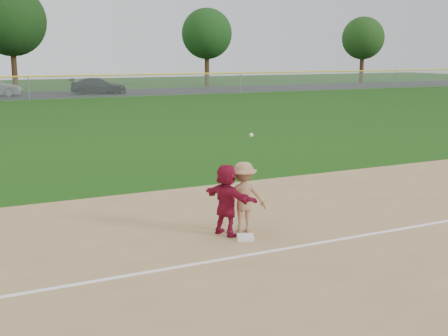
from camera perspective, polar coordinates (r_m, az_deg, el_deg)
name	(u,v)px	position (r m, az deg, el deg)	size (l,w,h in m)	color
ground	(254,240)	(12.11, 3.06, -7.34)	(160.00, 160.00, 0.00)	#17440D
foul_line	(273,251)	(11.45, 4.98, -8.38)	(60.00, 0.10, 0.01)	white
parking_asphalt	(22,95)	(56.47, -19.85, 6.94)	(120.00, 10.00, 0.01)	black
first_base	(245,237)	(12.10, 2.18, -7.04)	(0.35, 0.35, 0.08)	white
base_runner	(226,200)	(12.18, 0.25, -3.24)	(1.46, 0.47, 1.58)	maroon
car_right	(98,86)	(56.56, -12.64, 8.15)	(2.18, 5.36, 1.56)	black
first_base_play	(243,197)	(12.36, 1.99, -2.99)	(1.16, 0.88, 2.24)	#959597
outfield_fence	(28,77)	(50.40, -19.30, 8.73)	(110.00, 0.12, 110.00)	#999EA0
tree_2	(11,21)	(61.89, -20.84, 13.78)	(7.00, 7.00, 10.58)	#322212
tree_3	(207,34)	(68.64, -1.76, 13.47)	(6.00, 6.00, 9.19)	#362513
tree_4	(363,38)	(78.77, 13.94, 12.67)	(5.60, 5.60, 8.67)	#3A2315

